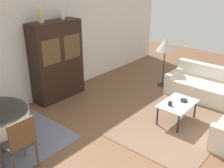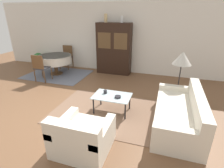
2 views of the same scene
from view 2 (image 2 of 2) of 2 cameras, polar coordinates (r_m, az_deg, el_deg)
name	(u,v)px [view 2 (image 2 of 2)]	position (r m, az deg, el deg)	size (l,w,h in m)	color
ground_plane	(60,112)	(4.61, -16.47, -8.85)	(14.00, 14.00, 0.00)	brown
wall_back	(107,38)	(7.28, -1.52, 14.85)	(10.00, 0.06, 2.70)	silver
area_rug	(107,111)	(4.45, -1.66, -8.95)	(2.65, 1.91, 0.01)	brown
dining_rug	(58,74)	(7.32, -17.30, 3.03)	(2.36, 1.75, 0.01)	slate
couch	(180,114)	(4.10, 21.31, -9.13)	(0.93, 2.05, 0.78)	silver
armchair	(82,137)	(3.27, -9.73, -16.63)	(0.95, 0.91, 0.75)	silver
coffee_table	(112,97)	(4.27, 0.00, -4.36)	(0.91, 0.60, 0.43)	black
display_cabinet	(114,49)	(6.96, 0.68, 11.39)	(1.32, 0.48, 1.95)	black
dining_table	(55,59)	(7.24, -18.15, 7.72)	(1.28, 1.28, 0.75)	brown
dining_chair_near	(40,66)	(6.60, -22.32, 5.34)	(0.44, 0.44, 0.96)	brown
dining_chair_far	(67,55)	(7.94, -14.57, 9.01)	(0.44, 0.44, 0.96)	brown
floor_lamp	(182,59)	(5.03, 21.95, 7.47)	(0.50, 0.50, 1.36)	black
cup	(105,92)	(4.35, -2.22, -2.54)	(0.09, 0.09, 0.09)	#232328
bowl	(118,97)	(4.14, 1.90, -4.20)	(0.15, 0.15, 0.04)	#232328
vase_tall	(106,18)	(6.94, -2.06, 20.73)	(0.12, 0.12, 0.31)	tan
vase_short	(122,19)	(6.75, 3.25, 20.36)	(0.09, 0.09, 0.24)	white
potted_plant	(39,59)	(8.68, -22.81, 7.53)	(0.46, 0.46, 0.61)	#4C4C51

